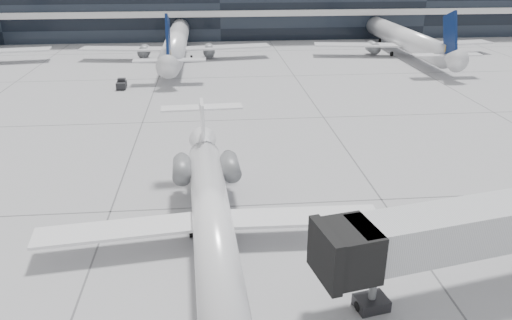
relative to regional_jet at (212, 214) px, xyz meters
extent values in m
plane|color=gray|center=(2.72, 4.93, -2.14)|extent=(220.00, 220.00, 0.00)
cube|color=black|center=(2.72, 86.93, 2.86)|extent=(170.00, 22.00, 10.00)
cylinder|color=white|center=(0.04, -0.78, -0.07)|extent=(3.45, 21.69, 2.43)
cone|color=white|center=(-0.54, 11.44, 0.20)|extent=(2.44, 2.99, 2.31)
cube|color=white|center=(-5.85, -0.16, -0.70)|extent=(10.10, 3.48, 0.20)
cube|color=white|center=(5.84, 0.39, -0.70)|extent=(9.95, 2.56, 0.20)
cylinder|color=slate|center=(-2.11, 6.50, 0.29)|extent=(1.49, 3.12, 1.35)
cylinder|color=slate|center=(1.49, 6.67, 0.29)|extent=(1.49, 3.12, 1.35)
cube|color=white|center=(-0.52, 10.90, 2.09)|extent=(0.36, 2.35, 4.05)
cube|color=white|center=(-0.53, 11.26, 3.53)|extent=(6.54, 1.75, 0.14)
cylinder|color=black|center=(-1.40, 0.95, -1.85)|extent=(0.24, 0.59, 0.58)
cylinder|color=black|center=(1.30, 1.08, -1.85)|extent=(0.24, 0.59, 0.58)
cube|color=#ABADB0|center=(13.09, -5.97, 1.79)|extent=(13.04, 5.08, 2.37)
cube|color=black|center=(6.65, -7.30, 1.70)|extent=(2.92, 3.34, 2.56)
cylinder|color=slate|center=(8.17, -6.98, -0.86)|extent=(0.40, 0.40, 2.56)
cube|color=black|center=(8.17, -6.98, -1.82)|extent=(1.87, 1.58, 0.64)
cone|color=orange|center=(-1.02, 9.59, -1.89)|extent=(0.32, 0.32, 0.49)
cube|color=orange|center=(-1.02, 9.59, -2.12)|extent=(0.34, 0.34, 0.03)
cube|color=black|center=(-11.68, 39.73, -1.62)|extent=(1.22, 2.05, 0.84)
cube|color=black|center=(-11.69, 40.20, -1.07)|extent=(1.03, 0.84, 0.46)
cylinder|color=black|center=(-12.20, 40.47, -1.93)|extent=(0.17, 0.41, 0.41)
cylinder|color=black|center=(-11.18, 40.48, -1.93)|extent=(0.17, 0.41, 0.41)
cylinder|color=black|center=(-12.19, 38.99, -1.93)|extent=(0.17, 0.41, 0.41)
cylinder|color=black|center=(-11.17, 38.99, -1.93)|extent=(0.17, 0.41, 0.41)
camera|label=1|loc=(0.19, -27.40, 15.23)|focal=35.00mm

